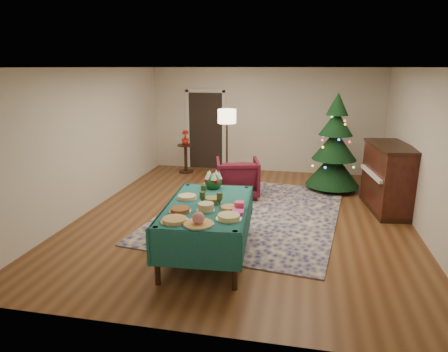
% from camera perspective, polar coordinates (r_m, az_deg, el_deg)
% --- Properties ---
extents(room_shell, '(7.00, 7.00, 7.00)m').
position_cam_1_polar(room_shell, '(7.18, 3.06, 4.40)').
color(room_shell, '#593319').
rests_on(room_shell, ground).
extents(doorway, '(1.08, 0.04, 2.16)m').
position_cam_1_polar(doorway, '(10.90, -2.63, 6.80)').
color(doorway, black).
rests_on(doorway, ground).
extents(rug, '(3.74, 4.60, 0.02)m').
position_cam_1_polar(rug, '(7.68, 3.72, -5.26)').
color(rug, '#16134A').
rests_on(rug, ground).
extents(buffet_table, '(1.33, 2.11, 0.79)m').
position_cam_1_polar(buffet_table, '(5.83, -2.36, -5.51)').
color(buffet_table, black).
rests_on(buffet_table, ground).
extents(platter_0, '(0.37, 0.37, 0.05)m').
position_cam_1_polar(platter_0, '(5.17, -7.06, -6.26)').
color(platter_0, silver).
rests_on(platter_0, buffet_table).
extents(platter_1, '(0.39, 0.39, 0.17)m').
position_cam_1_polar(platter_1, '(5.03, -3.68, -6.30)').
color(platter_1, silver).
rests_on(platter_1, buffet_table).
extents(platter_2, '(0.34, 0.34, 0.07)m').
position_cam_1_polar(platter_2, '(5.21, 0.70, -5.89)').
color(platter_2, silver).
rests_on(platter_2, buffet_table).
extents(platter_3, '(0.31, 0.31, 0.05)m').
position_cam_1_polar(platter_3, '(5.50, -6.29, -4.86)').
color(platter_3, silver).
rests_on(platter_3, buffet_table).
extents(platter_4, '(0.26, 0.26, 0.11)m').
position_cam_1_polar(platter_4, '(5.51, -2.61, -4.47)').
color(platter_4, silver).
rests_on(platter_4, buffet_table).
extents(platter_5, '(0.28, 0.28, 0.04)m').
position_cam_1_polar(platter_5, '(5.56, 0.74, -4.59)').
color(platter_5, silver).
rests_on(platter_5, buffet_table).
extents(platter_6, '(0.32, 0.32, 0.05)m').
position_cam_1_polar(platter_6, '(6.02, -5.27, -3.04)').
color(platter_6, silver).
rests_on(platter_6, buffet_table).
extents(platter_7, '(0.27, 0.27, 0.08)m').
position_cam_1_polar(platter_7, '(5.83, -1.67, -3.48)').
color(platter_7, silver).
rests_on(platter_7, buffet_table).
extents(goblet_0, '(0.08, 0.08, 0.18)m').
position_cam_1_polar(goblet_0, '(6.07, -2.95, -2.12)').
color(goblet_0, '#2D471E').
rests_on(goblet_0, buffet_table).
extents(goblet_1, '(0.08, 0.08, 0.18)m').
position_cam_1_polar(goblet_1, '(5.71, -0.63, -3.24)').
color(goblet_1, '#2D471E').
rests_on(goblet_1, buffet_table).
extents(goblet_2, '(0.08, 0.08, 0.18)m').
position_cam_1_polar(goblet_2, '(5.76, -3.10, -3.09)').
color(goblet_2, '#2D471E').
rests_on(goblet_2, buffet_table).
extents(napkin_stack, '(0.17, 0.17, 0.04)m').
position_cam_1_polar(napkin_stack, '(5.41, 1.98, -5.17)').
color(napkin_stack, '#EB41AB').
rests_on(napkin_stack, buffet_table).
extents(gift_box, '(0.13, 0.13, 0.11)m').
position_cam_1_polar(gift_box, '(5.58, 2.22, -4.20)').
color(gift_box, '#FC4680').
rests_on(gift_box, buffet_table).
extents(centerpiece, '(0.29, 0.29, 0.33)m').
position_cam_1_polar(centerpiece, '(6.48, -1.53, -0.59)').
color(centerpiece, '#1E4C1E').
rests_on(centerpiece, buffet_table).
extents(armchair, '(1.05, 1.01, 0.91)m').
position_cam_1_polar(armchair, '(8.55, 1.91, 0.03)').
color(armchair, '#50111E').
rests_on(armchair, ground).
extents(floor_lamp, '(0.43, 0.43, 1.76)m').
position_cam_1_polar(floor_lamp, '(9.37, 0.42, 7.89)').
color(floor_lamp, '#A57F3F').
rests_on(floor_lamp, ground).
extents(side_table, '(0.42, 0.42, 0.75)m').
position_cam_1_polar(side_table, '(10.58, -5.48, 2.45)').
color(side_table, black).
rests_on(side_table, ground).
extents(potted_plant, '(0.21, 0.37, 0.21)m').
position_cam_1_polar(potted_plant, '(10.49, -5.55, 5.05)').
color(potted_plant, '#B51B0C').
rests_on(potted_plant, side_table).
extents(christmas_tree, '(1.20, 1.20, 2.18)m').
position_cam_1_polar(christmas_tree, '(9.23, 15.52, 3.98)').
color(christmas_tree, black).
rests_on(christmas_tree, ground).
extents(piano, '(0.88, 1.57, 1.30)m').
position_cam_1_polar(piano, '(8.29, 22.46, -0.35)').
color(piano, black).
rests_on(piano, ground).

